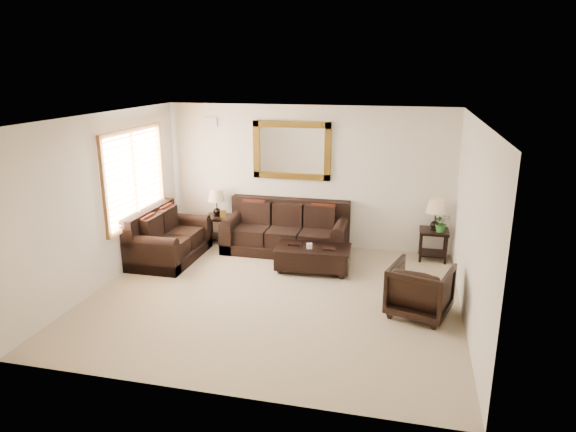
% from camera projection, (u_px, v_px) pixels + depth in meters
% --- Properties ---
extents(room, '(5.51, 5.01, 2.71)m').
position_uv_depth(room, '(273.00, 211.00, 7.45)').
color(room, tan).
rests_on(room, ground).
extents(window, '(0.07, 1.96, 1.66)m').
position_uv_depth(window, '(135.00, 177.00, 8.83)').
color(window, white).
rests_on(window, room).
extents(mirror, '(1.50, 0.06, 1.10)m').
position_uv_depth(mirror, '(292.00, 151.00, 9.68)').
color(mirror, '#533310').
rests_on(mirror, room).
extents(air_vent, '(0.25, 0.02, 0.18)m').
position_uv_depth(air_vent, '(211.00, 122.00, 9.91)').
color(air_vent, '#999999').
rests_on(air_vent, room).
extents(sofa, '(2.30, 0.99, 0.94)m').
position_uv_depth(sofa, '(286.00, 233.00, 9.71)').
color(sofa, black).
rests_on(sofa, room).
extents(loveseat, '(0.97, 1.64, 0.92)m').
position_uv_depth(loveseat, '(167.00, 241.00, 9.29)').
color(loveseat, black).
rests_on(loveseat, room).
extents(end_table_left, '(0.49, 0.49, 1.08)m').
position_uv_depth(end_table_left, '(217.00, 208.00, 10.08)').
color(end_table_left, black).
rests_on(end_table_left, room).
extents(end_table_right, '(0.51, 0.51, 1.12)m').
position_uv_depth(end_table_right, '(435.00, 221.00, 9.15)').
color(end_table_right, black).
rests_on(end_table_right, room).
extents(coffee_table, '(1.29, 0.74, 0.54)m').
position_uv_depth(coffee_table, '(313.00, 256.00, 8.74)').
color(coffee_table, black).
rests_on(coffee_table, room).
extents(armchair, '(0.97, 0.94, 0.82)m').
position_uv_depth(armchair, '(420.00, 287.00, 7.15)').
color(armchair, black).
rests_on(armchair, floor).
extents(potted_plant, '(0.37, 0.40, 0.26)m').
position_uv_depth(potted_plant, '(441.00, 225.00, 9.05)').
color(potted_plant, '#23561D').
rests_on(potted_plant, end_table_right).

